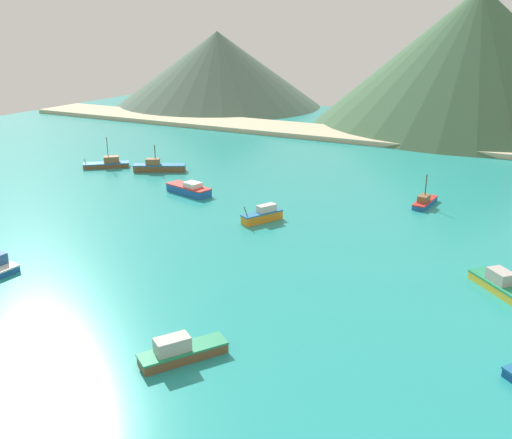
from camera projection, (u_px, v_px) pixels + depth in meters
name	position (u px, v px, depth m)	size (l,w,h in m)	color
ground	(238.00, 264.00, 72.07)	(260.00, 280.00, 0.50)	teal
fishing_boat_0	(189.00, 189.00, 100.62)	(9.58, 5.18, 2.32)	#1E5BA8
fishing_boat_3	(506.00, 288.00, 63.24)	(9.32, 9.27, 2.48)	gold
fishing_boat_4	(425.00, 202.00, 94.19)	(2.84, 7.76, 5.48)	#1E5BA8
fishing_boat_5	(181.00, 351.00, 50.92)	(6.50, 8.16, 2.45)	brown
fishing_boat_6	(159.00, 167.00, 115.94)	(10.67, 7.10, 5.60)	brown
fishing_boat_7	(263.00, 215.00, 86.61)	(4.80, 7.02, 3.05)	orange
fishing_boat_9	(107.00, 164.00, 119.15)	(9.12, 8.12, 6.53)	brown
beach_strip	(404.00, 140.00, 144.92)	(247.00, 17.95, 1.20)	#C6B793
hill_west	(218.00, 69.00, 204.84)	(76.26, 76.26, 26.59)	#4C6656
hill_central	(474.00, 58.00, 162.75)	(91.26, 91.26, 39.29)	#3D6042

